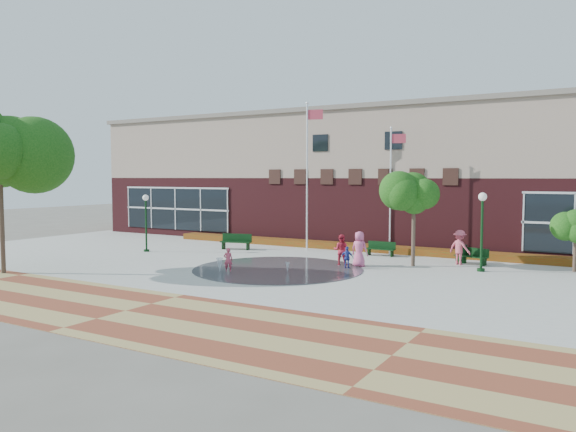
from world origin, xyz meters
The scene contains 23 objects.
ground centered at (0.00, 0.00, 0.00)m, with size 120.00×120.00×0.00m, color #666056.
plaza_concrete centered at (0.00, 4.00, 0.00)m, with size 46.00×18.00×0.01m, color #A8A8A0.
paver_band centered at (0.00, -7.00, 0.00)m, with size 46.00×6.00×0.01m, color brown.
splash_pad centered at (0.00, 3.00, 0.00)m, with size 8.40×8.40×0.01m, color #383A3D.
library_building centered at (0.00, 17.48, 4.64)m, with size 44.40×10.40×9.20m.
flower_bed centered at (0.00, 11.60, 0.00)m, with size 26.00×1.20×0.40m, color #A70F05.
flagpole_left centered at (-2.19, 10.18, 5.12)m, with size 1.06×0.32×9.19m.
flagpole_right centered at (3.11, 10.49, 4.17)m, with size 0.90×0.26×7.45m.
lamp_left centered at (-10.37, 4.57, 2.18)m, with size 0.37×0.37×3.50m.
lamp_right centered at (8.81, 7.43, 2.38)m, with size 0.41×0.41×3.83m.
bench_left centered at (-6.25, 8.18, 0.32)m, with size 2.04×1.02×0.99m.
bench_mid centered at (2.69, 10.03, 0.27)m, with size 1.67×0.47×0.84m.
bench_right centered at (7.92, 9.42, 0.28)m, with size 1.81×0.96×0.88m.
trash_can centered at (7.34, 9.65, 0.50)m, with size 0.60×0.60×0.99m.
tree_mid centered at (5.46, 7.37, 3.42)m, with size 2.78×2.78×4.70m.
tree_small_right centered at (12.72, 9.57, 2.36)m, with size 1.89×1.89×3.24m.
water_jet_a centered at (-1.92, 0.80, 0.00)m, with size 0.35×0.35×0.68m, color white.
water_jet_b centered at (0.91, 2.41, 0.00)m, with size 0.21×0.21×0.48m, color white.
child_splash centered at (-1.71, 1.20, 0.59)m, with size 0.43×0.28×1.17m, color #D84962.
adult_red centered at (2.14, 5.78, 0.81)m, with size 0.79×0.61×1.62m, color #BF2439.
adult_pink centered at (3.15, 5.82, 0.91)m, with size 0.89×0.58×1.82m, color #D85B8E.
child_blue centered at (2.88, 4.93, 0.56)m, with size 0.66×0.27×1.12m, color #303EA0.
person_bench centered at (7.41, 9.05, 0.91)m, with size 1.18×0.68×1.83m, color #D35369.
Camera 1 is at (14.30, -20.48, 4.58)m, focal length 35.00 mm.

